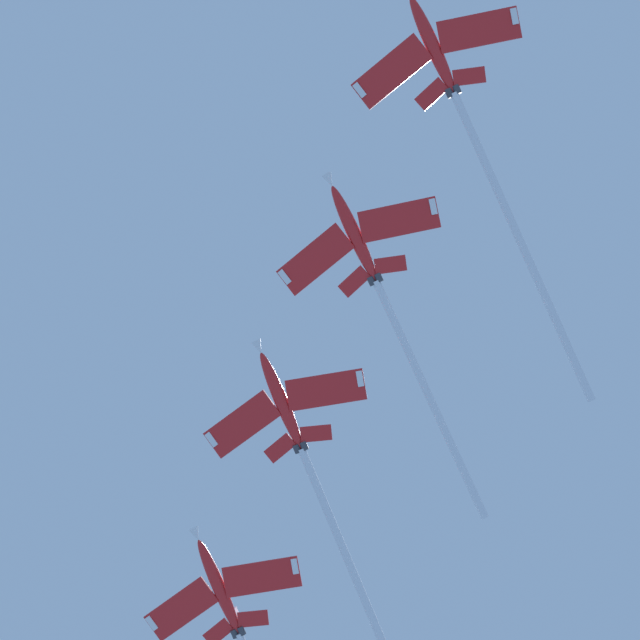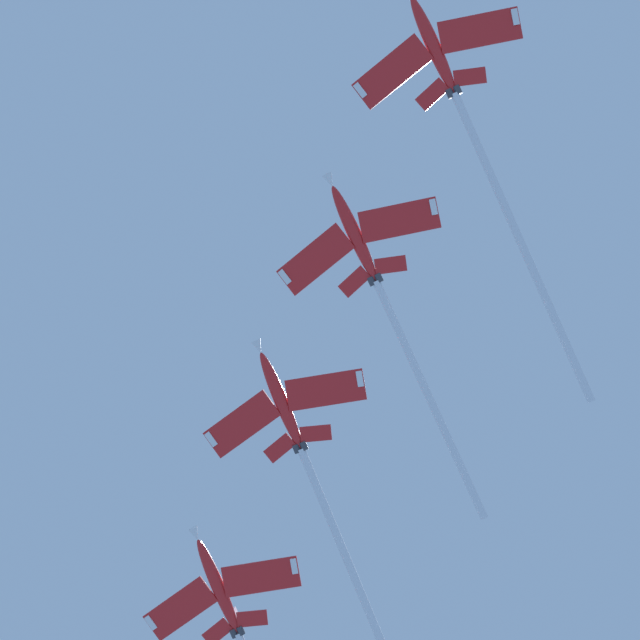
% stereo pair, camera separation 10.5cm
% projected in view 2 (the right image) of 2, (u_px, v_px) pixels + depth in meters
% --- Properties ---
extents(jet_lead, '(43.98, 27.53, 17.41)m').
position_uv_depth(jet_lead, '(470.00, 127.00, 110.22)').
color(jet_lead, red).
extents(jet_second, '(37.62, 23.85, 14.71)m').
position_uv_depth(jet_second, '(381.00, 293.00, 112.83)').
color(jet_second, red).
extents(jet_third, '(42.39, 27.62, 15.38)m').
position_uv_depth(jet_third, '(313.00, 478.00, 113.81)').
color(jet_third, red).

